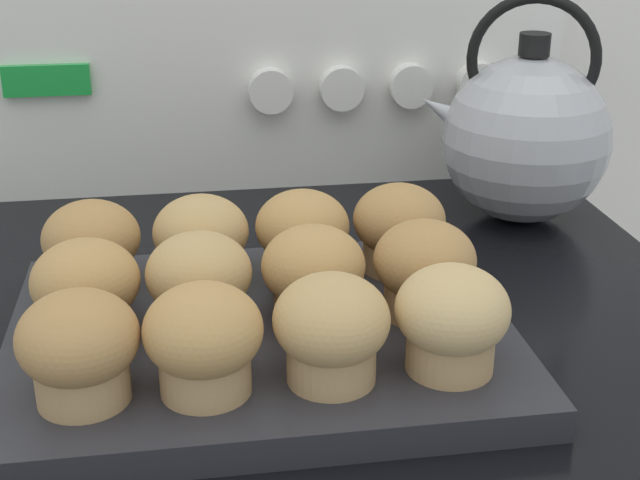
{
  "coord_description": "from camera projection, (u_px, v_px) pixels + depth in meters",
  "views": [
    {
      "loc": [
        -0.03,
        -0.31,
        1.19
      ],
      "look_at": [
        0.06,
        0.26,
        0.95
      ],
      "focal_mm": 50.0,
      "sensor_mm": 36.0,
      "label": 1
    }
  ],
  "objects": [
    {
      "name": "muffin_r1_c1",
      "position": [
        199.0,
        282.0,
        0.59
      ],
      "size": [
        0.07,
        0.07,
        0.07
      ],
      "color": "#A37A4C",
      "rests_on": "muffin_pan"
    },
    {
      "name": "control_panel",
      "position": [
        217.0,
        85.0,
        0.91
      ],
      "size": [
        0.72,
        0.07,
        0.21
      ],
      "color": "white",
      "rests_on": "stove_range"
    },
    {
      "name": "muffin_r0_c0",
      "position": [
        79.0,
        348.0,
        0.51
      ],
      "size": [
        0.07,
        0.07,
        0.07
      ],
      "color": "tan",
      "rests_on": "muffin_pan"
    },
    {
      "name": "muffin_r1_c3",
      "position": [
        424.0,
        269.0,
        0.61
      ],
      "size": [
        0.07,
        0.07,
        0.07
      ],
      "color": "tan",
      "rests_on": "muffin_pan"
    },
    {
      "name": "muffin_r0_c2",
      "position": [
        331.0,
        329.0,
        0.53
      ],
      "size": [
        0.07,
        0.07,
        0.07
      ],
      "color": "tan",
      "rests_on": "muffin_pan"
    },
    {
      "name": "muffin_r1_c0",
      "position": [
        86.0,
        290.0,
        0.58
      ],
      "size": [
        0.07,
        0.07,
        0.07
      ],
      "color": "#A37A4C",
      "rests_on": "muffin_pan"
    },
    {
      "name": "muffin_pan",
      "position": [
        261.0,
        339.0,
        0.61
      ],
      "size": [
        0.34,
        0.27,
        0.02
      ],
      "color": "#28282D",
      "rests_on": "stove_range"
    },
    {
      "name": "muffin_r2_c3",
      "position": [
        399.0,
        227.0,
        0.68
      ],
      "size": [
        0.07,
        0.07,
        0.07
      ],
      "color": "tan",
      "rests_on": "muffin_pan"
    },
    {
      "name": "tea_kettle",
      "position": [
        525.0,
        136.0,
        0.82
      ],
      "size": [
        0.18,
        0.16,
        0.21
      ],
      "color": "#ADAFB5",
      "rests_on": "stove_range"
    },
    {
      "name": "muffin_r0_c3",
      "position": [
        452.0,
        319.0,
        0.54
      ],
      "size": [
        0.07,
        0.07,
        0.07
      ],
      "color": "tan",
      "rests_on": "muffin_pan"
    },
    {
      "name": "muffin_r1_c2",
      "position": [
        313.0,
        274.0,
        0.6
      ],
      "size": [
        0.07,
        0.07,
        0.07
      ],
      "color": "olive",
      "rests_on": "muffin_pan"
    },
    {
      "name": "muffin_r0_c1",
      "position": [
        204.0,
        340.0,
        0.52
      ],
      "size": [
        0.07,
        0.07,
        0.07
      ],
      "color": "tan",
      "rests_on": "muffin_pan"
    },
    {
      "name": "muffin_r2_c0",
      "position": [
        92.0,
        246.0,
        0.65
      ],
      "size": [
        0.07,
        0.07,
        0.07
      ],
      "color": "#A37A4C",
      "rests_on": "muffin_pan"
    },
    {
      "name": "muffin_r2_c2",
      "position": [
        302.0,
        234.0,
        0.67
      ],
      "size": [
        0.07,
        0.07,
        0.07
      ],
      "color": "olive",
      "rests_on": "muffin_pan"
    },
    {
      "name": "muffin_r2_c1",
      "position": [
        201.0,
        240.0,
        0.66
      ],
      "size": [
        0.07,
        0.07,
        0.07
      ],
      "color": "olive",
      "rests_on": "muffin_pan"
    }
  ]
}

